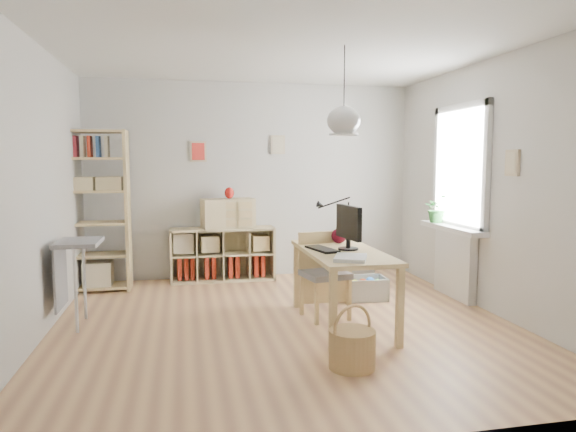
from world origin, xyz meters
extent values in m
plane|color=tan|center=(0.00, 0.00, 0.00)|extent=(4.50, 4.50, 0.00)
plane|color=silver|center=(0.00, 2.25, 1.35)|extent=(4.50, 0.00, 4.50)
plane|color=silver|center=(0.00, -2.25, 1.35)|extent=(4.50, 0.00, 4.50)
plane|color=silver|center=(-2.25, 0.00, 1.35)|extent=(0.00, 4.50, 4.50)
plane|color=silver|center=(2.25, 0.00, 1.35)|extent=(0.00, 4.50, 4.50)
plane|color=white|center=(0.00, 0.00, 2.70)|extent=(4.50, 4.50, 0.00)
cylinder|color=black|center=(0.55, -0.15, 2.36)|extent=(0.01, 0.01, 0.68)
ellipsoid|color=silver|center=(0.55, -0.15, 2.00)|extent=(0.32, 0.32, 0.27)
cube|color=white|center=(2.23, 0.60, 1.55)|extent=(0.03, 1.00, 1.30)
cube|color=white|center=(2.21, 0.06, 1.55)|extent=(0.06, 0.08, 1.46)
cube|color=white|center=(2.21, 1.14, 1.55)|extent=(0.06, 0.08, 1.46)
cube|color=white|center=(2.21, 0.60, 2.24)|extent=(0.06, 1.16, 0.08)
cube|color=white|center=(2.21, 0.60, 0.86)|extent=(0.06, 1.16, 0.08)
cube|color=silver|center=(2.19, 0.60, 0.40)|extent=(0.10, 0.80, 0.80)
cube|color=white|center=(2.14, 0.60, 0.83)|extent=(0.22, 1.20, 0.06)
cube|color=#D3B979|center=(0.55, -0.15, 0.73)|extent=(0.70, 1.50, 0.04)
cube|color=#D3B979|center=(0.25, -0.85, 0.35)|extent=(0.06, 0.06, 0.71)
cube|color=#D3B979|center=(0.25, 0.55, 0.35)|extent=(0.06, 0.06, 0.71)
cube|color=#D3B979|center=(0.85, -0.85, 0.35)|extent=(0.06, 0.06, 0.71)
cube|color=#D3B979|center=(0.85, 0.55, 0.35)|extent=(0.06, 0.06, 0.71)
cube|color=beige|center=(-0.45, 2.04, 0.01)|extent=(1.40, 0.38, 0.03)
cube|color=beige|center=(-0.45, 2.04, 0.70)|extent=(1.40, 0.38, 0.03)
cube|color=beige|center=(-1.14, 2.04, 0.36)|extent=(0.03, 0.38, 0.72)
cube|color=beige|center=(0.23, 2.04, 0.36)|extent=(0.03, 0.38, 0.72)
cube|color=beige|center=(-0.45, 2.22, 0.36)|extent=(1.40, 0.02, 0.72)
cube|color=maroon|center=(-1.03, 2.06, 0.19)|extent=(0.06, 0.26, 0.30)
cube|color=maroon|center=(-0.94, 2.06, 0.19)|extent=(0.05, 0.26, 0.30)
cube|color=maroon|center=(-0.86, 2.06, 0.19)|extent=(0.05, 0.26, 0.30)
cube|color=maroon|center=(-0.67, 2.06, 0.19)|extent=(0.05, 0.26, 0.30)
cube|color=maroon|center=(-0.58, 2.06, 0.19)|extent=(0.05, 0.26, 0.30)
cube|color=maroon|center=(-0.35, 2.06, 0.19)|extent=(0.06, 0.26, 0.30)
cube|color=maroon|center=(-0.26, 2.06, 0.19)|extent=(0.06, 0.26, 0.30)
cube|color=maroon|center=(0.00, 2.06, 0.19)|extent=(0.06, 0.26, 0.30)
cube|color=maroon|center=(0.09, 2.06, 0.19)|extent=(0.05, 0.26, 0.30)
cube|color=#D3B979|center=(-2.41, 1.80, 1.00)|extent=(0.04, 0.38, 2.00)
cube|color=#D3B979|center=(-1.65, 1.80, 1.00)|extent=(0.04, 0.38, 2.00)
cube|color=#D3B979|center=(-2.03, 1.80, 0.05)|extent=(0.76, 0.38, 0.03)
cube|color=#D3B979|center=(-2.03, 1.80, 0.45)|extent=(0.76, 0.38, 0.03)
cube|color=#D3B979|center=(-2.03, 1.80, 0.85)|extent=(0.76, 0.38, 0.03)
cube|color=#D3B979|center=(-2.03, 1.80, 1.25)|extent=(0.76, 0.38, 0.03)
cube|color=#D3B979|center=(-2.03, 1.80, 1.65)|extent=(0.76, 0.38, 0.03)
cube|color=#D3B979|center=(-2.03, 1.80, 1.98)|extent=(0.76, 0.38, 0.03)
cube|color=#295499|center=(-2.31, 1.80, 1.79)|extent=(0.04, 0.18, 0.26)
cube|color=maroon|center=(-2.23, 1.80, 1.79)|extent=(0.04, 0.18, 0.26)
cube|color=beige|center=(-2.15, 1.80, 1.79)|extent=(0.04, 0.18, 0.26)
cube|color=maroon|center=(-2.07, 1.80, 1.79)|extent=(0.04, 0.18, 0.26)
cube|color=#295499|center=(-1.97, 1.80, 1.79)|extent=(0.04, 0.18, 0.26)
cube|color=beige|center=(-1.87, 1.80, 1.79)|extent=(0.04, 0.18, 0.26)
cube|color=gray|center=(-1.97, 0.35, 0.83)|extent=(0.40, 0.55, 0.04)
cylinder|color=silver|center=(-1.97, 0.13, 0.41)|extent=(0.03, 0.03, 0.82)
cylinder|color=silver|center=(-1.97, 0.57, 0.41)|extent=(0.03, 0.03, 0.82)
cube|color=gray|center=(-2.15, 0.35, 0.50)|extent=(0.02, 0.50, 0.62)
cube|color=gray|center=(0.45, 0.12, 0.46)|extent=(0.50, 0.50, 0.06)
cube|color=#D3B979|center=(0.31, -0.10, 0.21)|extent=(0.04, 0.04, 0.43)
cube|color=#D3B979|center=(0.24, 0.26, 0.21)|extent=(0.04, 0.04, 0.43)
cube|color=#D3B979|center=(0.67, -0.03, 0.21)|extent=(0.04, 0.04, 0.43)
cube|color=#D3B979|center=(0.60, 0.33, 0.21)|extent=(0.04, 0.04, 0.43)
cube|color=#D3B979|center=(0.42, 0.31, 0.68)|extent=(0.43, 0.12, 0.39)
cylinder|color=tan|center=(0.31, -1.18, 0.15)|extent=(0.37, 0.37, 0.30)
torus|color=tan|center=(0.31, -1.18, 0.32)|extent=(0.36, 0.16, 0.37)
cube|color=#B9B9B4|center=(1.10, 0.72, 0.01)|extent=(0.52, 0.37, 0.02)
cube|color=#B9B9B4|center=(0.85, 0.74, 0.13)|extent=(0.03, 0.35, 0.26)
cube|color=#B9B9B4|center=(1.34, 0.71, 0.13)|extent=(0.03, 0.35, 0.26)
cube|color=#B9B9B4|center=(1.09, 0.56, 0.13)|extent=(0.51, 0.04, 0.26)
cube|color=#B9B9B4|center=(1.11, 0.89, 0.13)|extent=(0.51, 0.04, 0.26)
cube|color=#B9B9B4|center=(1.11, 1.04, 0.38)|extent=(0.51, 0.19, 0.33)
sphere|color=yellow|center=(0.97, 0.68, 0.19)|extent=(0.11, 0.11, 0.11)
sphere|color=blue|center=(1.19, 0.76, 0.19)|extent=(0.11, 0.11, 0.11)
sphere|color=#B23C16|center=(1.08, 0.71, 0.19)|extent=(0.11, 0.11, 0.11)
sphere|color=green|center=(1.24, 0.65, 0.19)|extent=(0.11, 0.11, 0.11)
cylinder|color=black|center=(0.62, -0.13, 0.76)|extent=(0.20, 0.20, 0.02)
cylinder|color=black|center=(0.62, -0.13, 0.81)|extent=(0.05, 0.05, 0.09)
cube|color=black|center=(0.62, -0.13, 1.02)|extent=(0.10, 0.50, 0.33)
cube|color=black|center=(0.36, -0.11, 0.76)|extent=(0.26, 0.46, 0.02)
cylinder|color=black|center=(0.82, 0.49, 0.77)|extent=(0.06, 0.06, 0.04)
cylinder|color=black|center=(0.82, 0.49, 0.97)|extent=(0.02, 0.02, 0.40)
cone|color=black|center=(0.48, 0.40, 1.15)|extent=(0.10, 0.07, 0.09)
sphere|color=#460911|center=(0.65, 0.27, 0.83)|extent=(0.16, 0.16, 0.16)
cube|color=white|center=(0.47, -0.63, 0.77)|extent=(0.38, 0.41, 0.03)
cube|color=beige|center=(-0.37, 2.04, 0.92)|extent=(0.74, 0.43, 0.40)
ellipsoid|color=#A3120D|center=(-0.35, 2.04, 1.19)|extent=(0.13, 0.13, 0.15)
imported|color=#246228|center=(2.12, 0.95, 1.03)|extent=(0.37, 0.34, 0.35)
camera|label=1|loc=(-0.96, -4.88, 1.61)|focal=32.00mm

